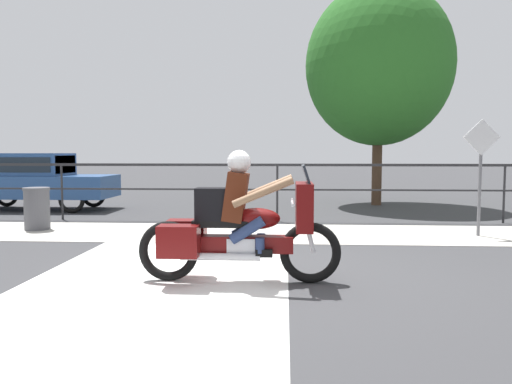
{
  "coord_description": "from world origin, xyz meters",
  "views": [
    {
      "loc": [
        0.19,
        -6.31,
        1.58
      ],
      "look_at": [
        -0.25,
        1.14,
        0.99
      ],
      "focal_mm": 35.0,
      "sensor_mm": 36.0,
      "label": 1
    }
  ],
  "objects_px": {
    "street_sign": "(481,163)",
    "parked_car": "(33,177)",
    "trash_bin": "(37,209)",
    "tree_behind_sign": "(379,65)",
    "motorcycle": "(237,225)"
  },
  "relations": [
    {
      "from": "motorcycle",
      "to": "tree_behind_sign",
      "type": "xyz_separation_m",
      "value": [
        3.34,
        9.31,
        3.48
      ]
    },
    {
      "from": "motorcycle",
      "to": "tree_behind_sign",
      "type": "bearing_deg",
      "value": 74.72
    },
    {
      "from": "tree_behind_sign",
      "to": "street_sign",
      "type": "bearing_deg",
      "value": -81.06
    },
    {
      "from": "motorcycle",
      "to": "street_sign",
      "type": "distance_m",
      "value": 5.61
    },
    {
      "from": "trash_bin",
      "to": "tree_behind_sign",
      "type": "xyz_separation_m",
      "value": [
        7.85,
        5.42,
        3.75
      ]
    },
    {
      "from": "parked_car",
      "to": "tree_behind_sign",
      "type": "xyz_separation_m",
      "value": [
        9.77,
        1.87,
        3.28
      ]
    },
    {
      "from": "motorcycle",
      "to": "street_sign",
      "type": "height_order",
      "value": "street_sign"
    },
    {
      "from": "motorcycle",
      "to": "street_sign",
      "type": "relative_size",
      "value": 1.12
    },
    {
      "from": "street_sign",
      "to": "tree_behind_sign",
      "type": "relative_size",
      "value": 0.34
    },
    {
      "from": "motorcycle",
      "to": "trash_bin",
      "type": "relative_size",
      "value": 2.84
    },
    {
      "from": "trash_bin",
      "to": "motorcycle",
      "type": "bearing_deg",
      "value": -40.77
    },
    {
      "from": "parked_car",
      "to": "tree_behind_sign",
      "type": "bearing_deg",
      "value": 14.38
    },
    {
      "from": "motorcycle",
      "to": "tree_behind_sign",
      "type": "height_order",
      "value": "tree_behind_sign"
    },
    {
      "from": "motorcycle",
      "to": "tree_behind_sign",
      "type": "distance_m",
      "value": 10.49
    },
    {
      "from": "street_sign",
      "to": "parked_car",
      "type": "bearing_deg",
      "value": 160.26
    }
  ]
}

